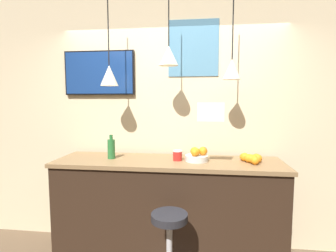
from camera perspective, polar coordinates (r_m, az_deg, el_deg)
name	(u,v)px	position (r m, az deg, el deg)	size (l,w,h in m)	color
back_wall	(173,121)	(3.04, 1.00, 1.17)	(8.00, 0.06, 2.90)	beige
service_counter	(168,211)	(2.86, 0.00, -18.03)	(2.30, 0.62, 1.08)	black
bar_stool	(169,248)	(2.39, 0.31, -25.03)	(0.39, 0.39, 0.77)	#B7B7BC
fruit_bowl	(197,155)	(2.64, 6.30, -6.33)	(0.23, 0.23, 0.14)	beige
orange_pile	(252,158)	(2.71, 17.76, -6.72)	(0.20, 0.25, 0.08)	orange
juice_bottle	(111,148)	(2.80, -12.24, -4.81)	(0.08, 0.08, 0.25)	#286B33
spread_jar	(178,155)	(2.66, 2.09, -6.42)	(0.09, 0.09, 0.10)	red
pendant_lamp_left	(109,75)	(2.83, -12.67, 10.78)	(0.19, 0.19, 0.97)	black
pendant_lamp_middle	(169,55)	(2.71, 0.16, 15.12)	(0.19, 0.19, 0.77)	black
pendant_lamp_right	(232,69)	(2.68, 13.74, 12.01)	(0.18, 0.18, 0.91)	black
mounted_tv	(99,73)	(3.20, -14.73, 11.10)	(0.83, 0.04, 0.51)	black
hanging_menu_board	(211,112)	(2.36, 9.27, 3.03)	(0.24, 0.01, 0.17)	white
wall_poster	(193,48)	(3.03, 5.54, 16.53)	(0.56, 0.01, 0.62)	teal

